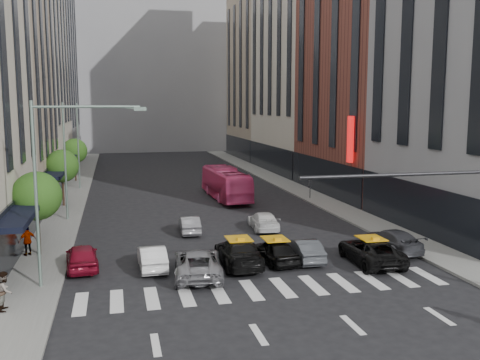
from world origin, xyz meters
TOP-DOWN VIEW (x-y plane):
  - ground at (0.00, 0.00)m, footprint 160.00×160.00m
  - sidewalk_left at (-11.50, 30.00)m, footprint 3.00×96.00m
  - sidewalk_right at (11.50, 30.00)m, footprint 3.00×96.00m
  - building_left_c at (-17.00, 46.00)m, footprint 8.00×20.00m
  - building_left_d at (-17.00, 65.00)m, footprint 8.00×18.00m
  - building_right_a at (17.00, 10.00)m, footprint 8.00×16.00m
  - building_right_b at (17.00, 27.00)m, footprint 8.00×18.00m
  - building_right_c at (17.00, 46.00)m, footprint 8.00×20.00m
  - building_right_d at (17.00, 65.00)m, footprint 8.00×18.00m
  - building_far at (0.00, 85.00)m, footprint 30.00×10.00m
  - tree_near at (-11.80, 10.00)m, footprint 2.88×2.88m
  - tree_mid at (-11.80, 26.00)m, footprint 2.88×2.88m
  - tree_far at (-11.80, 42.00)m, footprint 2.88×2.88m
  - streetlamp_near at (-10.04, 4.00)m, footprint 5.38×0.25m
  - streetlamp_mid at (-10.04, 20.00)m, footprint 5.38×0.25m
  - streetlamp_far at (-10.04, 36.00)m, footprint 5.38×0.25m
  - traffic_signal at (7.69, -1.00)m, footprint 10.10×0.20m
  - liberty_sign at (12.60, 20.00)m, footprint 0.30×0.70m
  - car_red at (-9.20, 6.88)m, footprint 2.02×4.27m
  - car_white_front at (-5.46, 6.05)m, footprint 1.49×4.02m
  - car_silver at (-3.20, 4.19)m, footprint 2.99×5.45m
  - taxi_left at (-0.69, 5.56)m, footprint 2.26×5.30m
  - taxi_center at (1.44, 5.60)m, footprint 2.09×4.20m
  - car_grey_mid at (3.20, 5.60)m, footprint 1.47×3.99m
  - taxi_right at (6.70, 4.23)m, footprint 2.61×5.30m
  - car_grey_curb at (9.12, 6.25)m, footprint 2.42×4.93m
  - car_row2_left at (-2.32, 13.83)m, footprint 1.45×3.79m
  - car_row2_right at (3.06, 13.72)m, footprint 2.11×4.50m
  - bus at (2.99, 26.81)m, footprint 2.92×10.75m
  - pedestrian_near at (-12.08, 1.13)m, footprint 0.68×0.85m
  - pedestrian_far at (-12.42, 9.90)m, footprint 1.11×0.93m

SIDE VIEW (x-z plane):
  - ground at x=0.00m, z-range 0.00..0.00m
  - sidewalk_left at x=-11.50m, z-range 0.00..0.15m
  - sidewalk_right at x=11.50m, z-range 0.00..0.15m
  - car_row2_left at x=-2.32m, z-range 0.00..1.23m
  - car_row2_right at x=3.06m, z-range 0.00..1.27m
  - car_grey_mid at x=3.20m, z-range 0.00..1.31m
  - car_white_front at x=-5.46m, z-range 0.00..1.31m
  - taxi_center at x=1.44m, z-range 0.00..1.38m
  - car_grey_curb at x=9.12m, z-range 0.00..1.38m
  - car_red at x=-9.20m, z-range 0.00..1.41m
  - car_silver at x=-3.20m, z-range 0.00..1.45m
  - taxi_right at x=6.70m, z-range 0.00..1.45m
  - taxi_left at x=-0.69m, z-range 0.00..1.52m
  - pedestrian_near at x=-12.08m, z-range 0.15..1.86m
  - pedestrian_far at x=-12.42m, z-range 0.15..1.93m
  - bus at x=2.99m, z-range 0.00..2.97m
  - tree_near at x=-11.80m, z-range 1.18..6.13m
  - tree_mid at x=-11.80m, z-range 1.18..6.13m
  - tree_far at x=-11.80m, z-range 1.18..6.13m
  - traffic_signal at x=7.69m, z-range 1.47..7.47m
  - streetlamp_near at x=-10.04m, z-range 1.40..10.40m
  - streetlamp_mid at x=-10.04m, z-range 1.40..10.40m
  - streetlamp_far at x=-10.04m, z-range 1.40..10.40m
  - liberty_sign at x=12.60m, z-range 4.00..8.00m
  - building_right_b at x=17.00m, z-range 0.00..26.00m
  - building_right_d at x=17.00m, z-range 0.00..28.00m
  - building_left_d at x=-17.00m, z-range 0.00..30.00m
  - building_right_a at x=17.00m, z-range 0.00..32.00m
  - building_left_c at x=-17.00m, z-range 0.00..36.00m
  - building_far at x=0.00m, z-range 0.00..36.00m
  - building_right_c at x=17.00m, z-range 0.00..40.00m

